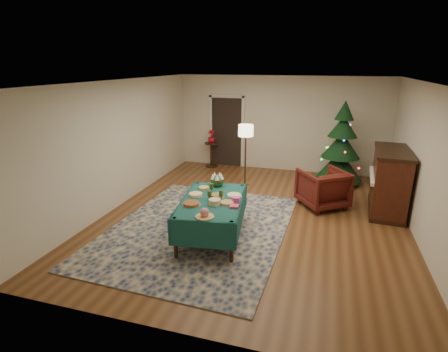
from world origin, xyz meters
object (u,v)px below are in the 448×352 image
(side_table, at_px, (211,155))
(christmas_tree, at_px, (341,147))
(armchair, at_px, (323,187))
(floor_lamp, at_px, (246,134))
(potted_plant, at_px, (211,139))
(gift_box, at_px, (236,200))
(buffet_table, at_px, (212,207))
(piano, at_px, (389,182))

(side_table, height_order, christmas_tree, christmas_tree)
(armchair, xyz_separation_m, floor_lamp, (-1.97, 0.97, 0.86))
(side_table, relative_size, potted_plant, 1.89)
(side_table, bearing_deg, gift_box, -66.21)
(armchair, height_order, side_table, armchair)
(armchair, distance_m, side_table, 4.03)
(buffet_table, relative_size, floor_lamp, 1.28)
(christmas_tree, bearing_deg, side_table, 172.34)
(side_table, relative_size, christmas_tree, 0.34)
(armchair, bearing_deg, buffet_table, 12.24)
(armchair, bearing_deg, christmas_tree, -136.61)
(potted_plant, xyz_separation_m, christmas_tree, (3.69, -0.50, 0.12))
(floor_lamp, height_order, piano, floor_lamp)
(armchair, height_order, piano, piano)
(buffet_table, bearing_deg, armchair, 47.25)
(armchair, bearing_deg, potted_plant, -69.28)
(buffet_table, xyz_separation_m, armchair, (1.87, 2.02, -0.12))
(gift_box, distance_m, side_table, 4.71)
(piano, bearing_deg, side_table, 155.38)
(gift_box, bearing_deg, buffet_table, -179.82)
(side_table, xyz_separation_m, piano, (4.65, -2.13, 0.30))
(floor_lamp, bearing_deg, armchair, -26.25)
(floor_lamp, relative_size, side_table, 2.11)
(buffet_table, relative_size, armchair, 2.16)
(potted_plant, bearing_deg, buffet_table, -71.28)
(armchair, bearing_deg, piano, 150.81)
(buffet_table, distance_m, armchair, 2.76)
(buffet_table, xyz_separation_m, side_table, (-1.45, 4.29, -0.22))
(armchair, xyz_separation_m, side_table, (-3.33, 2.27, -0.10))
(floor_lamp, height_order, potted_plant, floor_lamp)
(armchair, height_order, potted_plant, potted_plant)
(floor_lamp, bearing_deg, christmas_tree, 18.87)
(side_table, distance_m, christmas_tree, 3.77)
(piano, bearing_deg, armchair, -174.17)
(gift_box, xyz_separation_m, potted_plant, (-1.89, 4.29, 0.08))
(gift_box, xyz_separation_m, floor_lamp, (-0.54, 3.00, 0.55))
(gift_box, distance_m, piano, 3.51)
(christmas_tree, bearing_deg, gift_box, -115.36)
(side_table, xyz_separation_m, christmas_tree, (3.69, -0.50, 0.61))
(buffet_table, height_order, christmas_tree, christmas_tree)
(buffet_table, bearing_deg, potted_plant, 108.72)
(gift_box, relative_size, potted_plant, 0.30)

